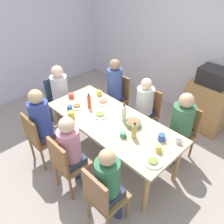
{
  "coord_description": "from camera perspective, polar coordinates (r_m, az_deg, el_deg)",
  "views": [
    {
      "loc": [
        1.86,
        -1.8,
        2.75
      ],
      "look_at": [
        0.0,
        0.0,
        0.9
      ],
      "focal_mm": 36.58,
      "sensor_mm": 36.0,
      "label": 1
    }
  ],
  "objects": [
    {
      "name": "cup_0",
      "position": [
        2.97,
        2.83,
        -5.71
      ],
      "size": [
        0.11,
        0.08,
        0.07
      ],
      "color": "#478266",
      "rests_on": "dining_table"
    },
    {
      "name": "cup_1",
      "position": [
        2.83,
        11.59,
        -9.01
      ],
      "size": [
        0.11,
        0.07,
        0.09
      ],
      "color": "#E3C453",
      "rests_on": "dining_table"
    },
    {
      "name": "ground_plane",
      "position": [
        3.77,
        0.0,
        -11.26
      ],
      "size": [
        6.66,
        6.66,
        0.0
      ],
      "primitive_type": "plane",
      "color": "gray"
    },
    {
      "name": "chair_2",
      "position": [
        3.07,
        -11.31,
        -12.26
      ],
      "size": [
        0.4,
        0.4,
        0.9
      ],
      "color": "olive",
      "rests_on": "ground_plane"
    },
    {
      "name": "wall_back",
      "position": [
        4.54,
        19.88,
        14.85
      ],
      "size": [
        5.79,
        0.12,
        2.6
      ],
      "primitive_type": "cube",
      "color": "silver",
      "rests_on": "ground_plane"
    },
    {
      "name": "cup_7",
      "position": [
        3.82,
        -3.22,
        4.73
      ],
      "size": [
        0.12,
        0.08,
        0.08
      ],
      "color": "yellow",
      "rests_on": "dining_table"
    },
    {
      "name": "side_cabinet",
      "position": [
        4.44,
        22.38,
        1.32
      ],
      "size": [
        0.7,
        0.44,
        0.9
      ],
      "primitive_type": "cube",
      "color": "#AF834D",
      "rests_on": "ground_plane"
    },
    {
      "name": "chair_1",
      "position": [
        2.7,
        -2.39,
        -20.31
      ],
      "size": [
        0.4,
        0.4,
        0.9
      ],
      "color": "olive",
      "rests_on": "ground_plane"
    },
    {
      "name": "cup_3",
      "position": [
        3.5,
        -10.49,
        0.93
      ],
      "size": [
        0.12,
        0.08,
        0.08
      ],
      "color": "#3157A6",
      "rests_on": "dining_table"
    },
    {
      "name": "chair_0",
      "position": [
        3.53,
        -17.74,
        -5.9
      ],
      "size": [
        0.4,
        0.4,
        0.9
      ],
      "color": "brown",
      "rests_on": "ground_plane"
    },
    {
      "name": "plate_0",
      "position": [
        3.65,
        -2.27,
        2.64
      ],
      "size": [
        0.24,
        0.24,
        0.04
      ],
      "color": "silver",
      "rests_on": "dining_table"
    },
    {
      "name": "bottle_2",
      "position": [
        3.49,
        -5.74,
        2.73
      ],
      "size": [
        0.05,
        0.05,
        0.24
      ],
      "color": "red",
      "rests_on": "dining_table"
    },
    {
      "name": "person_2",
      "position": [
        2.96,
        -10.26,
        -8.89
      ],
      "size": [
        0.3,
        0.3,
        1.18
      ],
      "color": "#373A4C",
      "rests_on": "ground_plane"
    },
    {
      "name": "plate_1",
      "position": [
        2.72,
        10.22,
        -12.07
      ],
      "size": [
        0.23,
        0.23,
        0.04
      ],
      "color": "white",
      "rests_on": "dining_table"
    },
    {
      "name": "cup_2",
      "position": [
        3.81,
        -10.16,
        4.04
      ],
      "size": [
        0.13,
        0.09,
        0.08
      ],
      "color": "#D4503C",
      "rests_on": "dining_table"
    },
    {
      "name": "chair_3",
      "position": [
        4.28,
        1.42,
        4.0
      ],
      "size": [
        0.4,
        0.4,
        0.9
      ],
      "color": "olive",
      "rests_on": "ground_plane"
    },
    {
      "name": "plate_2",
      "position": [
        3.58,
        -8.8,
        1.5
      ],
      "size": [
        0.22,
        0.22,
        0.04
      ],
      "color": "silver",
      "rests_on": "dining_table"
    },
    {
      "name": "chair_5",
      "position": [
        3.64,
        17.16,
        -4.37
      ],
      "size": [
        0.4,
        0.4,
        0.9
      ],
      "color": "#925C33",
      "rests_on": "ground_plane"
    },
    {
      "name": "person_6",
      "position": [
        4.19,
        -12.8,
        5.31
      ],
      "size": [
        0.3,
        0.3,
        1.17
      ],
      "color": "#242A47",
      "rests_on": "ground_plane"
    },
    {
      "name": "bottle_1",
      "position": [
        3.21,
        3.01,
        -0.18
      ],
      "size": [
        0.07,
        0.07,
        0.26
      ],
      "color": "silver",
      "rests_on": "dining_table"
    },
    {
      "name": "person_4",
      "position": [
        3.75,
        7.99,
        1.76
      ],
      "size": [
        0.3,
        0.3,
        1.16
      ],
      "color": "#28304A",
      "rests_on": "ground_plane"
    },
    {
      "name": "chair_6",
      "position": [
        4.35,
        -13.13,
        3.56
      ],
      "size": [
        0.4,
        0.4,
        0.9
      ],
      "color": "#284154",
      "rests_on": "ground_plane"
    },
    {
      "name": "person_3",
      "position": [
        4.11,
        0.56,
        6.24
      ],
      "size": [
        0.3,
        0.3,
        1.26
      ],
      "color": "#2D3552",
      "rests_on": "ground_plane"
    },
    {
      "name": "bowl_0",
      "position": [
        3.16,
        5.4,
        -2.75
      ],
      "size": [
        0.22,
        0.22,
        0.09
      ],
      "color": "#557D55",
      "rests_on": "dining_table"
    },
    {
      "name": "person_5",
      "position": [
        3.44,
        16.98,
        -2.39
      ],
      "size": [
        0.32,
        0.32,
        1.19
      ],
      "color": "#3D4139",
      "rests_on": "ground_plane"
    },
    {
      "name": "cup_5",
      "position": [
        2.99,
        12.31,
        -6.21
      ],
      "size": [
        0.12,
        0.09,
        0.09
      ],
      "color": "#3055A4",
      "rests_on": "dining_table"
    },
    {
      "name": "cup_4",
      "position": [
        3.35,
        -10.1,
        -0.66
      ],
      "size": [
        0.13,
        0.09,
        0.1
      ],
      "color": "yellow",
      "rests_on": "dining_table"
    },
    {
      "name": "cup_6",
      "position": [
        3.0,
        16.31,
        -6.63
      ],
      "size": [
        0.11,
        0.07,
        0.1
      ],
      "color": "white",
      "rests_on": "dining_table"
    },
    {
      "name": "person_0",
      "position": [
        3.41,
        -17.15,
        -2.22
      ],
      "size": [
        0.3,
        0.3,
        1.27
      ],
      "color": "#273446",
      "rests_on": "ground_plane"
    },
    {
      "name": "microwave",
      "position": [
        4.16,
        24.19,
        8.05
      ],
      "size": [
        0.48,
        0.36,
        0.28
      ],
      "primitive_type": "cube",
      "color": "#252425",
      "rests_on": "side_cabinet"
    },
    {
      "name": "plate_3",
      "position": [
        3.36,
        -2.93,
        -0.61
      ],
      "size": [
        0.24,
        0.24,
        0.04
      ],
      "color": "white",
      "rests_on": "dining_table"
    },
    {
      "name": "chair_4",
      "position": [
        3.91,
        8.64,
        0.16
      ],
      "size": [
        0.4,
        0.4,
        0.9
      ],
      "color": "brown",
      "rests_on": "ground_plane"
    },
    {
      "name": "dining_table",
      "position": [
        3.31,
        0.0,
        -3.25
      ],
      "size": [
        2.08,
        0.88,
        0.75
      ],
      "color": "#C3B08D",
      "rests_on": "ground_plane"
    },
    {
      "name": "bottle_0",
      "position": [
        2.93,
        5.61,
        -4.68
      ],
      "size": [
        0.07,
        0.07,
        0.23
      ],
      "color": "tan",
      "rests_on": "dining_table"
    },
    {
      "name": "wall_left",
      "position": [
        5.23,
        -23.22,
        16.7
      ],
      "size": [
        0.12,
        4.28,
        2.6
      ],
      "primitive_type": "cube",
      "color": "silver",
      "rests_on": "ground_plane"
    },
    {
      "name": "person_1",
      "position": [
        2.6,
        -0.9,
        -17.0
      ],
      "size": [
        0.3,
        0.3,
        1.16
      ],
      "color": "navy",
      "rests_on": "ground_plane"
    }
  ]
}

